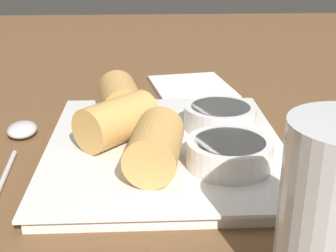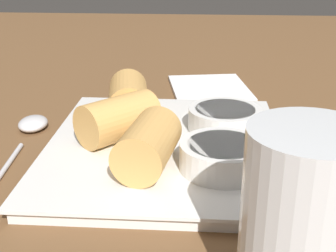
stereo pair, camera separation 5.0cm
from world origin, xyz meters
The scene contains 9 objects.
table_surface centered at (0.00, 0.00, 1.00)cm, with size 180.00×140.00×2.00cm.
serving_plate centered at (3.67, 0.27, 2.76)cm, with size 27.13×23.64×1.50cm.
roll_front_left centered at (8.84, -1.05, 5.76)cm, with size 8.97×5.73×4.51cm.
roll_front_right centered at (2.82, -4.49, 5.76)cm, with size 8.86×8.69×4.51cm.
roll_back_left centered at (-4.28, -4.87, 5.76)cm, with size 8.96×5.67×4.51cm.
dipping_bowl_near centered at (-0.05, 6.08, 4.85)cm, with size 7.77×7.77×2.48cm.
dipping_bowl_far centered at (9.08, 5.53, 4.85)cm, with size 7.77×7.77×2.48cm.
spoon centered at (-1.11, -15.73, 2.68)cm, with size 18.33×3.59×1.48cm.
napkin centered at (-18.57, 4.80, 2.30)cm, with size 14.25×12.70×0.60cm.
Camera 1 is at (46.73, -1.81, 22.83)cm, focal length 50.00 mm.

